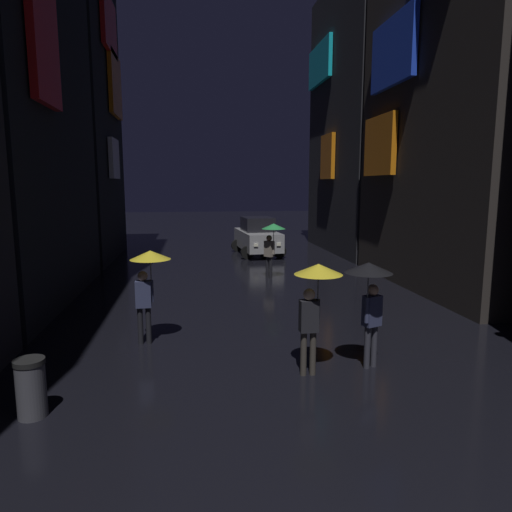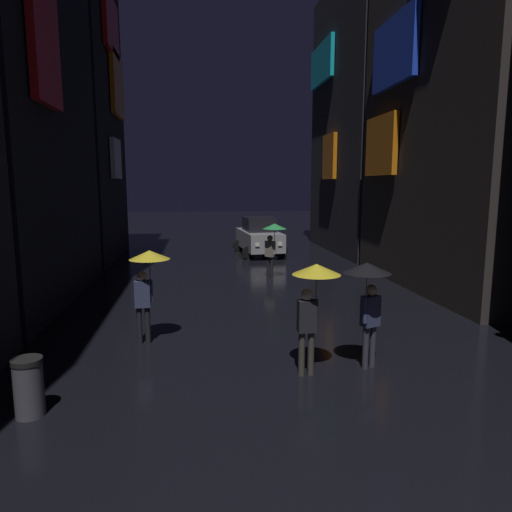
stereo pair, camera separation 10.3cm
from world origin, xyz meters
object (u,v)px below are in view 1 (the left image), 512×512
Objects in this scene: pedestrian_near_crossing_yellow at (148,271)px; trash_bin at (31,388)px; car_distant at (257,237)px; pedestrian_far_right_yellow at (315,288)px; pedestrian_midstreet_left_black at (370,285)px; pedestrian_foreground_right_green at (272,235)px.

trash_bin is (-1.52, -3.15, -1.20)m from pedestrian_near_crossing_yellow.
pedestrian_near_crossing_yellow reaches higher than trash_bin.
pedestrian_near_crossing_yellow reaches higher than car_distant.
pedestrian_near_crossing_yellow is 2.28× the size of trash_bin.
car_distant is at bearing 85.84° from pedestrian_far_right_yellow.
pedestrian_far_right_yellow is 1.00× the size of pedestrian_midstreet_left_black.
pedestrian_foreground_right_green is at bearing 59.15° from pedestrian_near_crossing_yellow.
pedestrian_far_right_yellow is 0.50× the size of car_distant.
trash_bin is (-4.74, -0.97, -1.20)m from pedestrian_far_right_yellow.
pedestrian_far_right_yellow and pedestrian_midstreet_left_black have the same top height.
pedestrian_foreground_right_green is at bearing 92.10° from pedestrian_midstreet_left_black.
trash_bin is at bearing -168.50° from pedestrian_far_right_yellow.
pedestrian_foreground_right_green is (0.76, 8.85, 0.00)m from pedestrian_far_right_yellow.
pedestrian_near_crossing_yellow is (-3.22, 2.19, 0.00)m from pedestrian_far_right_yellow.
pedestrian_midstreet_left_black is at bearing -87.90° from pedestrian_foreground_right_green.
pedestrian_far_right_yellow is 15.08m from car_distant.
pedestrian_near_crossing_yellow is at bearing -120.85° from pedestrian_foreground_right_green.
pedestrian_foreground_right_green is at bearing -93.10° from car_distant.
pedestrian_far_right_yellow is 3.89m from pedestrian_near_crossing_yellow.
pedestrian_foreground_right_green is 6.22m from car_distant.
car_distant is at bearing 86.90° from pedestrian_foreground_right_green.
trash_bin is at bearing -119.27° from pedestrian_foreground_right_green.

